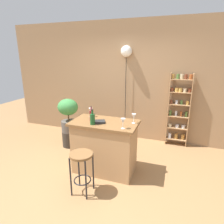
# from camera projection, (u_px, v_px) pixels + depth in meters

# --- Properties ---
(ground) EXTENTS (12.00, 12.00, 0.00)m
(ground) POSITION_uv_depth(u_px,v_px,m) (99.00, 179.00, 3.26)
(ground) COLOR olive
(back_wall) EXTENTS (6.40, 0.10, 2.80)m
(back_wall) POSITION_uv_depth(u_px,v_px,m) (129.00, 82.00, 4.63)
(back_wall) COLOR #997551
(back_wall) RESTS_ON ground
(kitchen_counter) EXTENTS (1.13, 0.64, 0.93)m
(kitchen_counter) POSITION_uv_depth(u_px,v_px,m) (105.00, 146.00, 3.40)
(kitchen_counter) COLOR tan
(kitchen_counter) RESTS_ON ground
(bar_stool) EXTENTS (0.34, 0.34, 0.65)m
(bar_stool) POSITION_uv_depth(u_px,v_px,m) (82.00, 164.00, 2.82)
(bar_stool) COLOR black
(bar_stool) RESTS_ON ground
(spice_shelf) EXTENTS (0.47, 0.14, 1.66)m
(spice_shelf) POSITION_uv_depth(u_px,v_px,m) (179.00, 109.00, 4.28)
(spice_shelf) COLOR tan
(spice_shelf) RESTS_ON ground
(plant_stool) EXTENTS (0.34, 0.34, 0.36)m
(plant_stool) POSITION_uv_depth(u_px,v_px,m) (70.00, 138.00, 4.42)
(plant_stool) COLOR #2D2823
(plant_stool) RESTS_ON ground
(potted_plant) EXTENTS (0.45, 0.41, 0.75)m
(potted_plant) POSITION_uv_depth(u_px,v_px,m) (68.00, 113.00, 4.25)
(potted_plant) COLOR #514C47
(potted_plant) RESTS_ON plant_stool
(bottle_vinegar) EXTENTS (0.06, 0.06, 0.26)m
(bottle_vinegar) POSITION_uv_depth(u_px,v_px,m) (91.00, 115.00, 3.29)
(bottle_vinegar) COLOR maroon
(bottle_vinegar) RESTS_ON kitchen_counter
(bottle_sauce_amber) EXTENTS (0.08, 0.08, 0.25)m
(bottle_sauce_amber) POSITION_uv_depth(u_px,v_px,m) (93.00, 119.00, 3.12)
(bottle_sauce_amber) COLOR #194C23
(bottle_sauce_amber) RESTS_ON kitchen_counter
(wine_glass_left) EXTENTS (0.07, 0.07, 0.16)m
(wine_glass_left) POSITION_uv_depth(u_px,v_px,m) (123.00, 121.00, 2.94)
(wine_glass_left) COLOR silver
(wine_glass_left) RESTS_ON kitchen_counter
(wine_glass_center) EXTENTS (0.07, 0.07, 0.16)m
(wine_glass_center) POSITION_uv_depth(u_px,v_px,m) (91.00, 110.00, 3.52)
(wine_glass_center) COLOR silver
(wine_glass_center) RESTS_ON kitchen_counter
(wine_glass_right) EXTENTS (0.07, 0.07, 0.16)m
(wine_glass_right) POSITION_uv_depth(u_px,v_px,m) (134.00, 117.00, 3.17)
(wine_glass_right) COLOR silver
(wine_glass_right) RESTS_ON kitchen_counter
(cookbook) EXTENTS (0.25, 0.23, 0.03)m
(cookbook) POSITION_uv_depth(u_px,v_px,m) (99.00, 122.00, 3.22)
(cookbook) COLOR black
(cookbook) RESTS_ON kitchen_counter
(pendant_globe_light) EXTENTS (0.26, 0.26, 2.23)m
(pendant_globe_light) POSITION_uv_depth(u_px,v_px,m) (126.00, 52.00, 4.35)
(pendant_globe_light) COLOR black
(pendant_globe_light) RESTS_ON ground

